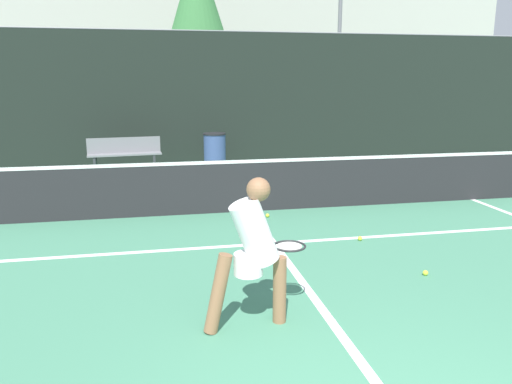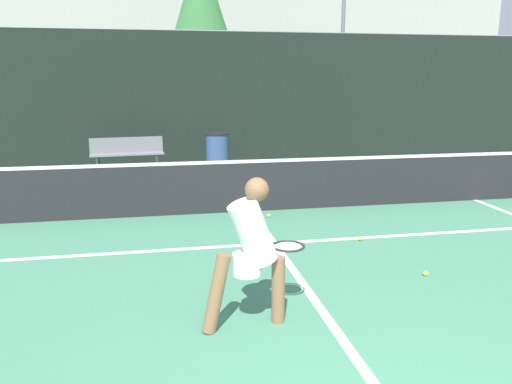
{
  "view_description": "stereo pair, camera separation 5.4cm",
  "coord_description": "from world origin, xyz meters",
  "px_view_note": "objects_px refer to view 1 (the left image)",
  "views": [
    {
      "loc": [
        -1.63,
        -2.07,
        2.36
      ],
      "look_at": [
        -0.41,
        3.97,
        0.95
      ],
      "focal_mm": 35.0,
      "sensor_mm": 36.0,
      "label": 1
    },
    {
      "loc": [
        -1.58,
        -2.08,
        2.36
      ],
      "look_at": [
        -0.41,
        3.97,
        0.95
      ],
      "focal_mm": 35.0,
      "sensor_mm": 36.0,
      "label": 2
    }
  ],
  "objects_px": {
    "courtside_bench": "(125,153)",
    "trash_bin": "(215,150)",
    "player_practicing": "(253,247)",
    "parked_car": "(82,136)"
  },
  "relations": [
    {
      "from": "player_practicing",
      "to": "trash_bin",
      "type": "distance_m",
      "value": 9.05
    },
    {
      "from": "player_practicing",
      "to": "trash_bin",
      "type": "height_order",
      "value": "player_practicing"
    },
    {
      "from": "player_practicing",
      "to": "courtside_bench",
      "type": "relative_size",
      "value": 0.78
    },
    {
      "from": "player_practicing",
      "to": "courtside_bench",
      "type": "height_order",
      "value": "player_practicing"
    },
    {
      "from": "parked_car",
      "to": "courtside_bench",
      "type": "bearing_deg",
      "value": -66.48
    },
    {
      "from": "player_practicing",
      "to": "parked_car",
      "type": "relative_size",
      "value": 0.35
    },
    {
      "from": "parked_car",
      "to": "trash_bin",
      "type": "bearing_deg",
      "value": -40.59
    },
    {
      "from": "courtside_bench",
      "to": "trash_bin",
      "type": "distance_m",
      "value": 2.37
    },
    {
      "from": "parked_car",
      "to": "player_practicing",
      "type": "bearing_deg",
      "value": -75.56
    },
    {
      "from": "courtside_bench",
      "to": "trash_bin",
      "type": "xyz_separation_m",
      "value": [
        2.37,
        0.15,
        -0.02
      ]
    }
  ]
}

